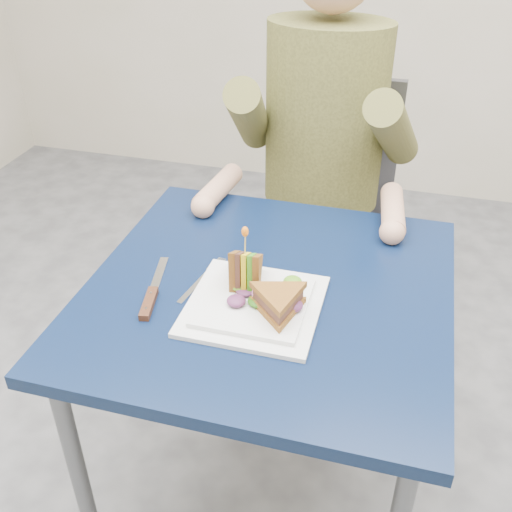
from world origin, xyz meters
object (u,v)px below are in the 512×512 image
(table, at_px, (268,316))
(diner, at_px, (325,104))
(plate, at_px, (254,304))
(knife, at_px, (151,298))
(sandwich_flat, at_px, (279,302))
(fork, at_px, (201,281))
(sandwich_upright, at_px, (245,271))
(chair, at_px, (324,204))

(table, height_order, diner, diner)
(plate, xyz_separation_m, knife, (-0.21, -0.03, -0.00))
(sandwich_flat, bearing_deg, plate, 155.56)
(fork, bearing_deg, diner, 77.56)
(fork, relative_size, knife, 0.81)
(diner, xyz_separation_m, sandwich_upright, (-0.04, -0.65, -0.13))
(diner, bearing_deg, chair, 90.00)
(plate, xyz_separation_m, sandwich_flat, (0.05, -0.02, 0.04))
(plate, relative_size, fork, 1.46)
(plate, distance_m, sandwich_upright, 0.07)
(sandwich_flat, bearing_deg, diner, 93.61)
(plate, bearing_deg, knife, -171.38)
(diner, distance_m, plate, 0.72)
(plate, bearing_deg, sandwich_upright, 124.23)
(fork, bearing_deg, knife, -131.23)
(chair, xyz_separation_m, sandwich_upright, (-0.04, -0.77, 0.24))
(knife, bearing_deg, fork, 48.77)
(diner, bearing_deg, plate, -90.77)
(table, relative_size, sandwich_flat, 4.12)
(sandwich_flat, xyz_separation_m, sandwich_upright, (-0.09, 0.07, 0.01))
(knife, bearing_deg, chair, 75.50)
(plate, bearing_deg, diner, 89.23)
(sandwich_flat, bearing_deg, fork, 156.86)
(sandwich_flat, bearing_deg, sandwich_upright, 140.73)
(diner, distance_m, knife, 0.78)
(table, xyz_separation_m, fork, (-0.14, -0.02, 0.08))
(diner, bearing_deg, sandwich_upright, -93.51)
(chair, height_order, knife, chair)
(fork, bearing_deg, plate, -22.59)
(chair, distance_m, knife, 0.89)
(diner, bearing_deg, table, -90.00)
(plate, height_order, sandwich_flat, sandwich_flat)
(chair, xyz_separation_m, knife, (-0.22, -0.84, 0.20))
(sandwich_flat, height_order, fork, sandwich_flat)
(table, xyz_separation_m, sandwich_flat, (0.05, -0.10, 0.12))
(diner, xyz_separation_m, plate, (-0.01, -0.70, -0.18))
(sandwich_upright, bearing_deg, sandwich_flat, -39.27)
(plate, xyz_separation_m, sandwich_upright, (-0.03, 0.05, 0.05))
(chair, height_order, diner, diner)
(chair, xyz_separation_m, plate, (-0.01, -0.81, 0.20))
(plate, bearing_deg, chair, 89.33)
(fork, bearing_deg, sandwich_upright, -5.66)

